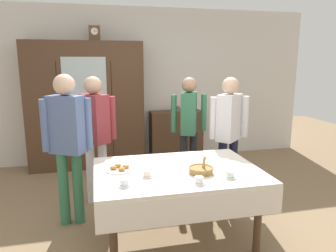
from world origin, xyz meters
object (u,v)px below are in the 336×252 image
Objects in this scene: wall_cabinet at (86,106)px; book_stack at (176,109)px; person_behind_table_right at (189,121)px; person_beside_shelf at (95,128)px; pastry_plate at (120,169)px; spoon_back_edge at (222,161)px; mantel_clock at (94,33)px; spoon_mid_left at (190,159)px; spoon_far_right at (171,173)px; tea_cup_mid_left at (147,174)px; bookshelf_low at (176,135)px; dining_table at (178,180)px; tea_cup_center at (124,183)px; tea_cup_mid_right at (199,181)px; tea_cup_far_left at (230,175)px; person_by_cabinet at (67,135)px; person_behind_table_left at (229,127)px; bread_basket at (201,170)px.

wall_cabinet reaches higher than book_stack.
person_beside_shelf reaches higher than person_behind_table_right.
pastry_plate reaches higher than spoon_back_edge.
mantel_clock reaches higher than book_stack.
spoon_far_right is at bearing -129.33° from spoon_mid_left.
wall_cabinet is 2.82m from spoon_back_edge.
book_stack is at bearing 1.85° from wall_cabinet.
bookshelf_low is at bearing 70.24° from tea_cup_mid_left.
bookshelf_low reaches higher than spoon_far_right.
dining_table is 0.39m from spoon_mid_left.
dining_table is 6.93× the size of book_stack.
wall_cabinet is at bearing -178.15° from book_stack.
tea_cup_center is 1.09× the size of spoon_back_edge.
spoon_back_edge is 0.08× the size of person_behind_table_right.
person_behind_table_right is at bearing 12.50° from person_beside_shelf.
tea_cup_mid_right is at bearing -100.86° from bookshelf_low.
spoon_mid_left is at bearing -105.99° from person_behind_table_right.
mantel_clock is 3.09m from spoon_far_right.
mantel_clock is 3.21m from tea_cup_center.
tea_cup_far_left is at bearing -50.08° from person_beside_shelf.
person_by_cabinet reaches higher than person_behind_table_right.
dining_table is 2.73m from bookshelf_low.
tea_cup_center is (0.17, -2.86, -1.44)m from mantel_clock.
tea_cup_mid_right is (0.80, -2.95, -1.44)m from mantel_clock.
tea_cup_center is 1.98m from person_behind_table_right.
mantel_clock is at bearing 93.81° from pastry_plate.
person_behind_table_left is at bearing 43.75° from dining_table.
tea_cup_mid_left is (-0.98, -2.74, 0.32)m from bookshelf_low.
person_by_cabinet reaches higher than tea_cup_mid_left.
bookshelf_low is (0.66, 2.64, -0.20)m from dining_table.
wall_cabinet is 2.78m from spoon_far_right.
spoon_mid_left is at bearing -141.29° from person_behind_table_left.
dining_table is at bearing -55.23° from person_beside_shelf.
wall_cabinet is at bearing 116.12° from spoon_mid_left.
spoon_back_edge is (0.53, 0.18, 0.10)m from dining_table.
person_by_cabinet is at bearing 164.65° from spoon_back_edge.
person_behind_table_right reaches higher than tea_cup_far_left.
tea_cup_mid_left is 0.33m from pastry_plate.
tea_cup_center is 0.74m from bread_basket.
mantel_clock is at bearing 105.38° from dining_table.
bread_basket is (0.19, -0.12, 0.13)m from dining_table.
spoon_mid_left is at bearing 37.45° from tea_cup_center.
person_behind_table_left is (0.49, 1.15, 0.19)m from tea_cup_far_left.
book_stack is at bearing 74.48° from spoon_far_right.
tea_cup_mid_right is at bearing -76.58° from dining_table.
person_behind_table_left reaches higher than tea_cup_far_left.
person_by_cabinet reaches higher than book_stack.
spoon_far_right is (0.23, 0.04, -0.02)m from tea_cup_mid_left.
tea_cup_mid_left and tea_cup_far_left have the same top height.
person_behind_table_left is (1.80, -1.73, -0.09)m from wall_cabinet.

